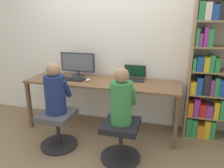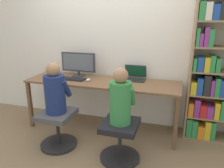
# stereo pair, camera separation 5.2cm
# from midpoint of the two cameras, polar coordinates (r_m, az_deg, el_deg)

# --- Properties ---
(ground_plane) EXTENTS (14.00, 14.00, 0.00)m
(ground_plane) POSITION_cam_midpoint_polar(r_m,az_deg,el_deg) (3.30, -4.78, -13.89)
(ground_plane) COLOR #846B4C
(wall_back) EXTENTS (10.00, 0.05, 2.60)m
(wall_back) POSITION_cam_midpoint_polar(r_m,az_deg,el_deg) (3.53, -1.14, 10.66)
(wall_back) COLOR white
(wall_back) RESTS_ON ground_plane
(desk) EXTENTS (2.29, 0.66, 0.78)m
(desk) POSITION_cam_midpoint_polar(r_m,az_deg,el_deg) (3.29, -3.08, -0.38)
(desk) COLOR brown
(desk) RESTS_ON ground_plane
(desktop_monitor) EXTENTS (0.58, 0.21, 0.38)m
(desktop_monitor) POSITION_cam_midpoint_polar(r_m,az_deg,el_deg) (3.54, -9.36, 5.09)
(desktop_monitor) COLOR #333338
(desktop_monitor) RESTS_ON desk
(laptop) EXTENTS (0.33, 0.26, 0.21)m
(laptop) POSITION_cam_midpoint_polar(r_m,az_deg,el_deg) (3.34, 5.34, 1.92)
(laptop) COLOR #2D2D30
(laptop) RESTS_ON desk
(keyboard) EXTENTS (0.39, 0.15, 0.03)m
(keyboard) POSITION_cam_midpoint_polar(r_m,az_deg,el_deg) (3.38, -10.80, 1.29)
(keyboard) COLOR #232326
(keyboard) RESTS_ON desk
(computer_mouse_by_keyboard) EXTENTS (0.06, 0.10, 0.03)m
(computer_mouse_by_keyboard) POSITION_cam_midpoint_polar(r_m,az_deg,el_deg) (3.28, -6.73, 1.06)
(computer_mouse_by_keyboard) COLOR silver
(computer_mouse_by_keyboard) RESTS_ON desk
(office_chair_left) EXTENTS (0.50, 0.50, 0.50)m
(office_chair_left) POSITION_cam_midpoint_polar(r_m,az_deg,el_deg) (3.07, -14.44, -10.86)
(office_chair_left) COLOR #262628
(office_chair_left) RESTS_ON ground_plane
(office_chair_right) EXTENTS (0.50, 0.50, 0.50)m
(office_chair_right) POSITION_cam_midpoint_polar(r_m,az_deg,el_deg) (2.74, 1.76, -13.99)
(office_chair_right) COLOR #262628
(office_chair_right) RESTS_ON ground_plane
(person_at_monitor) EXTENTS (0.32, 0.31, 0.66)m
(person_at_monitor) POSITION_cam_midpoint_polar(r_m,az_deg,el_deg) (2.88, -15.12, -1.83)
(person_at_monitor) COLOR navy
(person_at_monitor) RESTS_ON office_chair_left
(person_at_laptop) EXTENTS (0.31, 0.30, 0.66)m
(person_at_laptop) POSITION_cam_midpoint_polar(r_m,az_deg,el_deg) (2.52, 1.89, -3.88)
(person_at_laptop) COLOR #388C47
(person_at_laptop) RESTS_ON office_chair_right
(bookshelf) EXTENTS (0.72, 0.33, 1.98)m
(bookshelf) POSITION_cam_midpoint_polar(r_m,az_deg,el_deg) (3.25, 24.05, 2.24)
(bookshelf) COLOR #997A56
(bookshelf) RESTS_ON ground_plane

